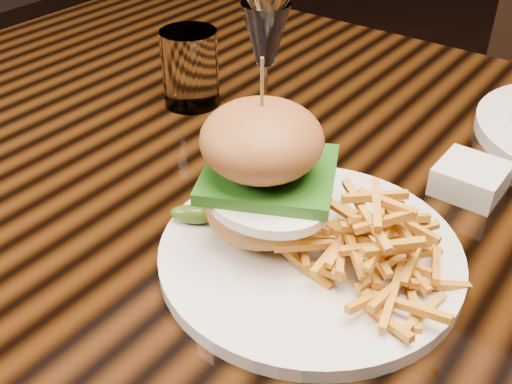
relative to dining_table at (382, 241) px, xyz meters
The scene contains 5 objects.
dining_table is the anchor object (origin of this frame).
burger_plate 0.20m from the dining_table, 94.66° to the right, with size 0.29×0.29×0.20m.
ramekin 0.13m from the dining_table, 34.62° to the left, with size 0.07×0.07×0.03m, color silver.
wine_glass 0.28m from the dining_table, behind, with size 0.06×0.06×0.16m.
water_tumbler 0.35m from the dining_table, behind, with size 0.08×0.08×0.11m, color white.
Camera 1 is at (0.21, -0.54, 1.14)m, focal length 42.00 mm.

